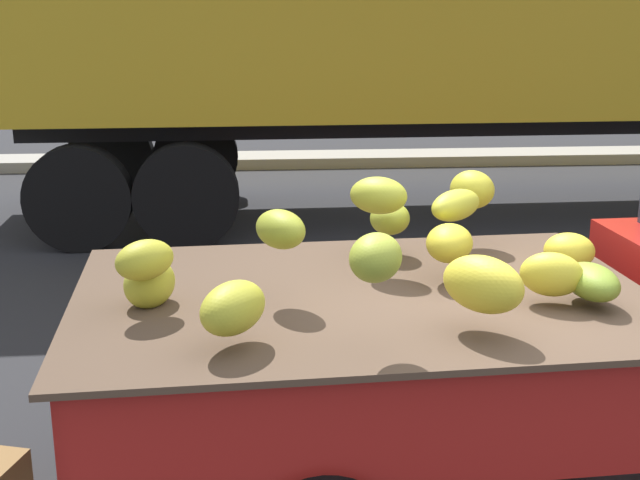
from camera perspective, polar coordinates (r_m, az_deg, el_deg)
curb_strip at (r=13.40m, az=1.39°, el=5.48°), size 80.00×0.80×0.16m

